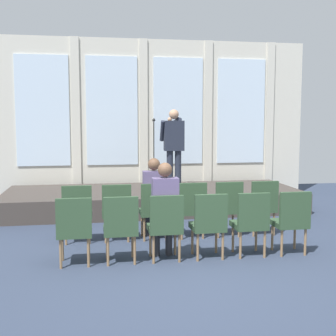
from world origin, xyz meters
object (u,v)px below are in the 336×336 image
object	(u,v)px
chair_r1_c0	(74,227)
chair_r1_c2	(166,223)
chair_r0_c5	(262,204)
chair_r1_c5	(291,218)
chair_r1_c4	(251,220)
chair_r1_c1	(121,225)
audience_r0_c2	(154,194)
chair_r0_c3	(191,206)
chair_r0_c4	(227,205)
chair_r1_c3	(209,222)
speaker	(174,143)
chair_r0_c0	(77,210)
chair_r0_c2	(154,207)
audience_r1_c2	(165,206)
chair_r0_c1	(116,209)
mic_stand	(154,174)

from	to	relation	value
chair_r1_c0	chair_r1_c2	bearing A→B (deg)	0.00
chair_r0_c5	chair_r1_c5	bearing A→B (deg)	-90.00
chair_r1_c2	chair_r1_c4	bearing A→B (deg)	0.00
chair_r0_c5	chair_r1_c1	size ratio (longest dim) A/B	1.00
audience_r0_c2	chair_r0_c3	world-z (taller)	audience_r0_c2
chair_r0_c4	chair_r1_c2	xyz separation A→B (m)	(-1.24, -1.13, 0.00)
chair_r1_c1	chair_r1_c3	size ratio (longest dim) A/B	1.00
chair_r1_c2	chair_r0_c4	bearing A→B (deg)	42.44
speaker	chair_r0_c0	world-z (taller)	speaker
chair_r0_c2	chair_r1_c5	size ratio (longest dim) A/B	1.00
chair_r1_c0	audience_r1_c2	bearing A→B (deg)	3.64
chair_r0_c0	chair_r1_c3	world-z (taller)	same
audience_r0_c2	chair_r1_c1	xyz separation A→B (m)	(-0.62, -1.21, -0.21)
chair_r0_c5	chair_r1_c0	world-z (taller)	same
chair_r0_c5	chair_r0_c1	bearing A→B (deg)	180.00
chair_r1_c5	chair_r0_c4	bearing A→B (deg)	118.67
chair_r1_c0	audience_r1_c2	world-z (taller)	audience_r1_c2
chair_r0_c1	audience_r1_c2	size ratio (longest dim) A/B	0.68
audience_r1_c2	chair_r1_c0	bearing A→B (deg)	-176.36
chair_r1_c0	chair_r1_c2	distance (m)	1.24
chair_r1_c3	chair_r1_c4	bearing A→B (deg)	0.00
chair_r0_c0	chair_r1_c2	xyz separation A→B (m)	(1.24, -1.13, 0.00)
chair_r0_c3	chair_r0_c1	bearing A→B (deg)	180.00
audience_r0_c2	chair_r1_c1	size ratio (longest dim) A/B	1.43
speaker	chair_r1_c4	distance (m)	3.62
chair_r1_c0	chair_r1_c5	distance (m)	3.09
chair_r0_c0	chair_r1_c3	bearing A→B (deg)	-31.37
chair_r0_c3	chair_r1_c4	size ratio (longest dim) A/B	1.00
speaker	chair_r1_c5	xyz separation A→B (m)	(1.11, -3.46, -0.92)
mic_stand	chair_r1_c5	size ratio (longest dim) A/B	1.65
audience_r1_c2	chair_r1_c5	distance (m)	1.87
chair_r0_c3	chair_r0_c5	xyz separation A→B (m)	(1.24, 0.00, 0.00)
chair_r0_c4	chair_r0_c5	distance (m)	0.62
chair_r0_c5	audience_r0_c2	bearing A→B (deg)	177.52
chair_r0_c0	audience_r0_c2	bearing A→B (deg)	3.72
chair_r1_c0	chair_r0_c3	bearing A→B (deg)	31.37
chair_r0_c2	audience_r0_c2	size ratio (longest dim) A/B	0.70
mic_stand	chair_r1_c5	distance (m)	4.02
chair_r1_c5	chair_r0_c0	bearing A→B (deg)	159.91
chair_r1_c1	chair_r1_c4	world-z (taller)	same
speaker	chair_r1_c4	bearing A→B (deg)	-81.89
chair_r0_c3	chair_r1_c3	size ratio (longest dim) A/B	1.00
speaker	chair_r0_c3	size ratio (longest dim) A/B	1.86
chair_r0_c1	chair_r1_c3	distance (m)	1.67
mic_stand	chair_r1_c3	size ratio (longest dim) A/B	1.65
speaker	chair_r0_c2	world-z (taller)	speaker
chair_r0_c4	chair_r1_c1	world-z (taller)	same
chair_r1_c0	chair_r1_c2	size ratio (longest dim) A/B	1.00
chair_r0_c0	chair_r1_c0	bearing A→B (deg)	-90.00
chair_r1_c2	chair_r0_c3	bearing A→B (deg)	61.33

